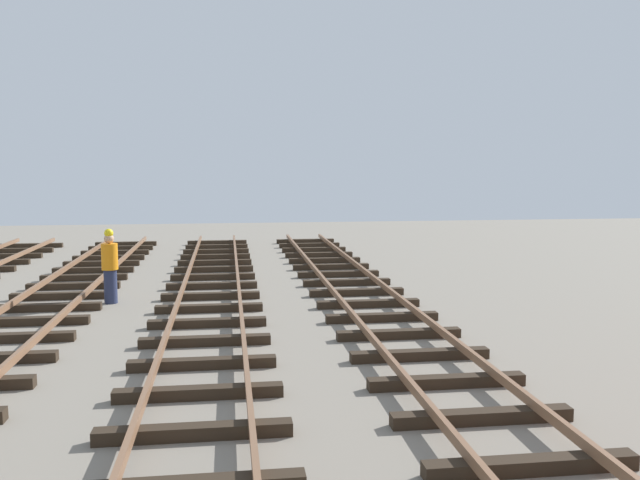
% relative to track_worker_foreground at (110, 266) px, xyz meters
% --- Properties ---
extents(track_worker_foreground, '(0.40, 0.40, 1.87)m').
position_rel_track_worker_foreground_xyz_m(track_worker_foreground, '(0.00, 0.00, 0.00)').
color(track_worker_foreground, '#262D4C').
rests_on(track_worker_foreground, ground).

